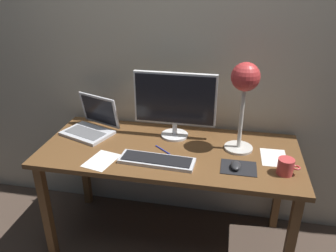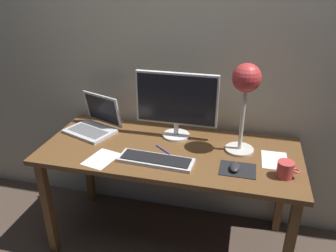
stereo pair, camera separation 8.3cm
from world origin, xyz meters
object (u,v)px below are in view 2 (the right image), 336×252
at_px(keyboard_main, 156,160).
at_px(pen, 163,150).
at_px(monitor, 177,102).
at_px(desk_lamp, 246,86).
at_px(coffee_mug, 285,170).
at_px(laptop, 96,121).
at_px(mouse, 235,167).

relative_size(keyboard_main, pen, 3.19).
xyz_separation_m(monitor, desk_lamp, (0.42, -0.09, 0.17)).
xyz_separation_m(monitor, pen, (-0.04, -0.21, -0.24)).
distance_m(desk_lamp, pen, 0.63).
bearing_deg(monitor, keyboard_main, -97.09).
relative_size(monitor, pen, 3.80).
height_order(monitor, coffee_mug, monitor).
height_order(laptop, mouse, laptop).
bearing_deg(laptop, monitor, 3.21).
xyz_separation_m(keyboard_main, coffee_mug, (0.72, 0.02, 0.03)).
xyz_separation_m(keyboard_main, mouse, (0.45, 0.02, 0.01)).
bearing_deg(pen, desk_lamp, 13.79).
relative_size(keyboard_main, desk_lamp, 0.81).
bearing_deg(keyboard_main, pen, 87.80).
height_order(desk_lamp, mouse, desk_lamp).
distance_m(keyboard_main, mouse, 0.45).
xyz_separation_m(keyboard_main, laptop, (-0.52, 0.32, 0.06)).
bearing_deg(desk_lamp, keyboard_main, -151.24).
xyz_separation_m(mouse, coffee_mug, (0.27, 0.00, 0.03)).
xyz_separation_m(coffee_mug, pen, (-0.71, 0.12, -0.04)).
bearing_deg(coffee_mug, desk_lamp, 137.02).
height_order(desk_lamp, pen, desk_lamp).
bearing_deg(pen, laptop, 161.62).
height_order(monitor, laptop, monitor).
distance_m(keyboard_main, coffee_mug, 0.72).
bearing_deg(desk_lamp, laptop, 176.36).
xyz_separation_m(keyboard_main, pen, (0.01, 0.14, -0.01)).
bearing_deg(laptop, keyboard_main, -31.29).
bearing_deg(pen, monitor, 79.60).
bearing_deg(monitor, coffee_mug, -26.11).
height_order(keyboard_main, desk_lamp, desk_lamp).
height_order(monitor, mouse, monitor).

